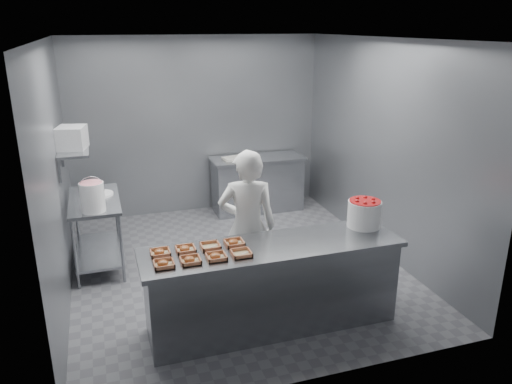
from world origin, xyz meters
The scene contains 24 objects.
floor centered at (0.00, 0.00, 0.00)m, with size 4.50×4.50×0.00m, color #4C4C51.
ceiling centered at (0.00, 0.00, 2.80)m, with size 4.50×4.50×0.00m, color white.
wall_back centered at (0.00, 2.25, 1.40)m, with size 4.00×0.04×2.80m, color slate.
wall_left centered at (-2.00, 0.00, 1.40)m, with size 0.04×4.50×2.80m, color slate.
wall_right centered at (2.00, 0.00, 1.40)m, with size 0.04×4.50×2.80m, color slate.
service_counter centered at (0.00, -1.35, 0.45)m, with size 2.60×0.70×0.90m.
prep_table centered at (-1.65, 0.60, 0.59)m, with size 0.60×1.20×0.90m.
back_counter centered at (0.90, 1.90, 0.45)m, with size 1.50×0.60×0.90m.
wall_shelf centered at (-1.82, 0.60, 1.55)m, with size 0.35×0.90×0.03m, color slate.
tray_0 centered at (-1.08, -1.47, 0.92)m, with size 0.19×0.18×0.06m.
tray_1 centered at (-0.84, -1.47, 0.92)m, with size 0.19×0.18×0.06m.
tray_2 centered at (-0.60, -1.47, 0.92)m, with size 0.19×0.18×0.06m.
tray_3 centered at (-0.36, -1.47, 0.92)m, with size 0.19×0.18×0.04m.
tray_4 centered at (-1.08, -1.23, 0.92)m, with size 0.19×0.18×0.06m.
tray_5 centered at (-0.84, -1.23, 0.92)m, with size 0.19×0.18×0.06m.
tray_6 centered at (-0.60, -1.23, 0.92)m, with size 0.19×0.18×0.04m.
tray_7 centered at (-0.36, -1.23, 0.92)m, with size 0.19×0.18×0.06m.
worker centered at (-0.08, -0.75, 0.86)m, with size 0.63×0.41×1.73m, color white.
strawberry_tub centered at (1.08, -1.20, 1.06)m, with size 0.35×0.35×0.29m.
glaze_bucket centered at (-1.66, 0.16, 1.08)m, with size 0.29×0.27×0.42m.
bucket_lid centered at (-1.58, 0.73, 0.91)m, with size 0.34×0.34×0.03m, color white.
rag centered at (-1.73, 0.75, 0.91)m, with size 0.13×0.11×0.02m, color #CCB28C.
appliance centered at (-1.82, 0.54, 1.70)m, with size 0.31×0.35×0.26m, color gray.
paper_stack centered at (0.49, 1.90, 0.92)m, with size 0.30×0.22×0.04m, color silver.
Camera 1 is at (-1.53, -5.54, 2.95)m, focal length 35.00 mm.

